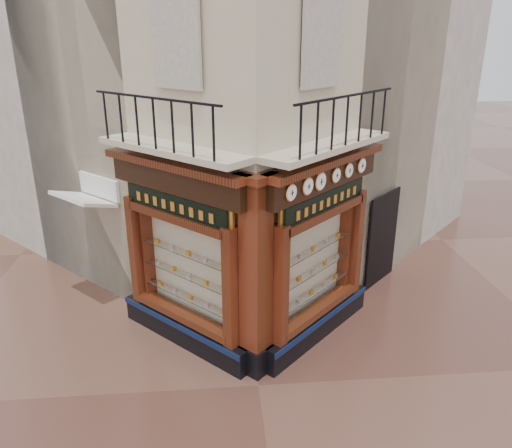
{
  "coord_description": "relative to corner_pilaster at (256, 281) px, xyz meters",
  "views": [
    {
      "loc": [
        -0.72,
        -7.63,
        6.18
      ],
      "look_at": [
        0.14,
        2.0,
        2.48
      ],
      "focal_mm": 35.0,
      "sensor_mm": 36.0,
      "label": 1
    }
  ],
  "objects": [
    {
      "name": "clock_e",
      "position": [
        1.99,
        1.38,
        1.67
      ],
      "size": [
        0.25,
        0.25,
        0.31
      ],
      "rotation": [
        0.0,
        0.0,
        0.79
      ],
      "color": "#B8753D",
      "rests_on": "ground"
    },
    {
      "name": "corner_pilaster",
      "position": [
        0.0,
        0.0,
        0.0
      ],
      "size": [
        0.85,
        0.85,
        3.98
      ],
      "rotation": [
        0.0,
        0.0,
        0.79
      ],
      "color": "black",
      "rests_on": "ground"
    },
    {
      "name": "balcony",
      "position": [
        0.0,
        0.99,
        2.27
      ],
      "size": [
        5.94,
        2.97,
        1.03
      ],
      "color": "beige",
      "rests_on": "ground"
    },
    {
      "name": "clock_d",
      "position": [
        1.64,
        1.04,
        1.67
      ],
      "size": [
        0.25,
        0.25,
        0.31
      ],
      "rotation": [
        0.0,
        0.0,
        0.79
      ],
      "color": "#B8753D",
      "rests_on": "ground"
    },
    {
      "name": "signboard_right",
      "position": [
        1.46,
        1.01,
        1.15
      ],
      "size": [
        2.13,
        2.13,
        0.57
      ],
      "rotation": [
        0.0,
        0.0,
        0.79
      ],
      "color": "gold",
      "rests_on": "ground"
    },
    {
      "name": "shopfront_right",
      "position": [
        1.41,
        1.07,
        0.03
      ],
      "size": [
        2.86,
        2.86,
        3.98
      ],
      "rotation": [
        0.0,
        0.0,
        0.79
      ],
      "color": "black",
      "rests_on": "ground"
    },
    {
      "name": "clock_c",
      "position": [
        1.25,
        0.65,
        1.67
      ],
      "size": [
        0.29,
        0.29,
        0.36
      ],
      "rotation": [
        0.0,
        0.0,
        0.79
      ],
      "color": "#B8753D",
      "rests_on": "ground"
    },
    {
      "name": "main_building",
      "position": [
        0.0,
        5.66,
        4.05
      ],
      "size": [
        11.31,
        11.31,
        12.0
      ],
      "primitive_type": "cube",
      "rotation": [
        0.0,
        0.0,
        0.79
      ],
      "color": "beige",
      "rests_on": "ground"
    },
    {
      "name": "shopfront_left",
      "position": [
        -1.41,
        1.07,
        0.03
      ],
      "size": [
        2.86,
        2.86,
        3.98
      ],
      "rotation": [
        0.0,
        0.0,
        2.36
      ],
      "color": "black",
      "rests_on": "ground"
    },
    {
      "name": "awning",
      "position": [
        -3.7,
        2.99,
        -1.95
      ],
      "size": [
        1.65,
        1.65,
        0.32
      ],
      "primitive_type": null,
      "rotation": [
        0.28,
        0.0,
        2.36
      ],
      "color": "white",
      "rests_on": "ground"
    },
    {
      "name": "clock_f",
      "position": [
        2.36,
        1.75,
        1.67
      ],
      "size": [
        0.27,
        0.27,
        0.33
      ],
      "rotation": [
        0.0,
        0.0,
        0.79
      ],
      "color": "#B8753D",
      "rests_on": "ground"
    },
    {
      "name": "neighbour_right",
      "position": [
        2.47,
        8.13,
        3.55
      ],
      "size": [
        11.31,
        11.31,
        11.0
      ],
      "primitive_type": "cube",
      "rotation": [
        0.0,
        0.0,
        0.79
      ],
      "color": "beige",
      "rests_on": "ground"
    },
    {
      "name": "neighbour_left",
      "position": [
        -2.47,
        8.13,
        3.55
      ],
      "size": [
        11.31,
        11.31,
        11.0
      ],
      "primitive_type": "cube",
      "rotation": [
        0.0,
        0.0,
        0.79
      ],
      "color": "beige",
      "rests_on": "ground"
    },
    {
      "name": "clock_a",
      "position": [
        0.6,
        -0.0,
        1.67
      ],
      "size": [
        0.26,
        0.26,
        0.32
      ],
      "rotation": [
        0.0,
        0.0,
        0.79
      ],
      "color": "#B8753D",
      "rests_on": "ground"
    },
    {
      "name": "clock_b",
      "position": [
        0.96,
        0.36,
        1.67
      ],
      "size": [
        0.27,
        0.27,
        0.34
      ],
      "rotation": [
        0.0,
        0.0,
        0.79
      ],
      "color": "#B8753D",
      "rests_on": "ground"
    },
    {
      "name": "signboard_left",
      "position": [
        -1.46,
        1.01,
        1.15
      ],
      "size": [
        2.16,
        2.16,
        0.58
      ],
      "rotation": [
        0.0,
        0.0,
        2.36
      ],
      "color": "gold",
      "rests_on": "ground"
    },
    {
      "name": "ground",
      "position": [
        0.0,
        -0.5,
        -1.95
      ],
      "size": [
        80.0,
        80.0,
        0.0
      ],
      "primitive_type": "plane",
      "color": "#522F26",
      "rests_on": "ground"
    }
  ]
}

